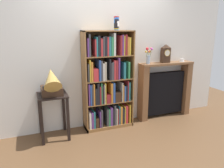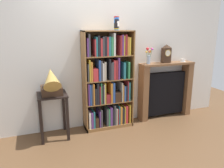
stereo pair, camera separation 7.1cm
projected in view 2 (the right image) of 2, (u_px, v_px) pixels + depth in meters
name	position (u px, v px, depth m)	size (l,w,h in m)	color
ground_plane	(110.00, 129.00, 4.04)	(7.81, 6.40, 0.02)	brown
wall_back	(111.00, 55.00, 4.04)	(4.81, 0.08, 2.60)	silver
bookshelf	(108.00, 84.00, 3.92)	(0.88, 0.33, 1.74)	olive
cup_stack	(117.00, 23.00, 3.74)	(0.09, 0.09, 0.23)	blue
side_table_left	(53.00, 106.00, 3.60)	(0.47, 0.47, 0.75)	black
gramophone	(51.00, 83.00, 3.43)	(0.32, 0.52, 0.51)	#382316
fireplace_mantel	(165.00, 91.00, 4.46)	(1.13, 0.25, 1.12)	brown
mantel_clock	(166.00, 54.00, 4.24)	(0.17, 0.12, 0.35)	#382316
flower_vase	(149.00, 56.00, 4.13)	(0.18, 0.16, 0.32)	#99B2D1
teacup_with_saucer	(183.00, 60.00, 4.42)	(0.12, 0.11, 0.06)	white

